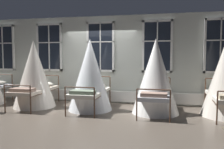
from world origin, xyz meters
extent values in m
plane|color=brown|center=(0.00, 0.00, 0.00)|extent=(23.09, 23.09, 0.00)
cube|color=#B2B7AD|center=(0.00, 1.07, 1.50)|extent=(12.55, 0.10, 3.00)
cube|color=black|center=(-3.85, 0.96, 1.95)|extent=(0.98, 0.02, 1.72)
cube|color=silver|center=(-3.85, 0.96, 1.12)|extent=(0.98, 0.06, 0.07)
cube|color=silver|center=(-3.85, 0.96, 2.77)|extent=(0.98, 0.06, 0.07)
cube|color=silver|center=(-3.39, 0.96, 1.95)|extent=(0.07, 0.06, 1.72)
cube|color=silver|center=(-3.85, 0.96, 1.95)|extent=(0.04, 0.06, 1.72)
cube|color=silver|center=(-3.85, 0.96, 2.12)|extent=(0.98, 0.06, 0.04)
cube|color=black|center=(-1.92, 0.96, 1.95)|extent=(0.98, 0.02, 1.72)
cube|color=silver|center=(-1.92, 0.96, 1.12)|extent=(0.98, 0.06, 0.07)
cube|color=silver|center=(-1.92, 0.96, 2.77)|extent=(0.98, 0.06, 0.07)
cube|color=silver|center=(-2.38, 0.96, 1.95)|extent=(0.07, 0.06, 1.72)
cube|color=silver|center=(-1.47, 0.96, 1.95)|extent=(0.07, 0.06, 1.72)
cube|color=silver|center=(-1.92, 0.96, 1.95)|extent=(0.04, 0.06, 1.72)
cube|color=silver|center=(-1.92, 0.96, 2.12)|extent=(0.98, 0.06, 0.04)
cube|color=black|center=(0.00, 0.96, 1.95)|extent=(0.98, 0.02, 1.72)
cube|color=silver|center=(0.00, 0.96, 1.12)|extent=(0.98, 0.06, 0.07)
cube|color=silver|center=(0.00, 0.96, 2.77)|extent=(0.98, 0.06, 0.07)
cube|color=silver|center=(-0.46, 0.96, 1.95)|extent=(0.07, 0.06, 1.72)
cube|color=silver|center=(0.46, 0.96, 1.95)|extent=(0.07, 0.06, 1.72)
cube|color=silver|center=(0.00, 0.96, 1.95)|extent=(0.04, 0.06, 1.72)
cube|color=silver|center=(0.00, 0.96, 2.12)|extent=(0.98, 0.06, 0.04)
cube|color=black|center=(1.92, 0.96, 1.95)|extent=(0.98, 0.02, 1.72)
cube|color=silver|center=(1.92, 0.96, 1.12)|extent=(0.98, 0.06, 0.07)
cube|color=silver|center=(1.92, 0.96, 2.77)|extent=(0.98, 0.06, 0.07)
cube|color=silver|center=(1.47, 0.96, 1.95)|extent=(0.07, 0.06, 1.72)
cube|color=silver|center=(2.38, 0.96, 1.95)|extent=(0.07, 0.06, 1.72)
cube|color=silver|center=(1.92, 0.96, 1.95)|extent=(0.04, 0.06, 1.72)
cube|color=silver|center=(1.92, 0.96, 2.12)|extent=(0.98, 0.06, 0.04)
cube|color=black|center=(3.85, 0.96, 1.95)|extent=(0.98, 0.02, 1.72)
cube|color=silver|center=(3.85, 0.96, 1.12)|extent=(0.98, 0.06, 0.07)
cube|color=silver|center=(3.85, 0.96, 2.77)|extent=(0.98, 0.06, 0.07)
cube|color=silver|center=(3.39, 0.96, 1.95)|extent=(0.07, 0.06, 1.72)
cube|color=silver|center=(3.85, 0.96, 1.95)|extent=(0.04, 0.06, 1.72)
cube|color=silver|center=(3.85, 0.96, 2.12)|extent=(0.98, 0.06, 0.04)
cube|color=silver|center=(0.00, 0.94, 0.25)|extent=(8.29, 0.10, 0.36)
cylinder|color=#4C3323|center=(-3.40, 0.83, 0.47)|extent=(0.04, 0.04, 0.94)
cylinder|color=#4C3323|center=(-3.81, 0.83, 0.94)|extent=(0.81, 0.05, 0.03)
cylinder|color=#4C3323|center=(-2.34, 0.81, 0.47)|extent=(0.04, 0.04, 0.94)
cylinder|color=#4C3323|center=(-1.52, 0.82, 0.47)|extent=(0.04, 0.04, 0.94)
cylinder|color=#4C3323|center=(-2.31, -1.04, 0.40)|extent=(0.04, 0.04, 0.81)
cylinder|color=#4C3323|center=(-1.49, -1.03, 0.40)|extent=(0.04, 0.04, 0.81)
cylinder|color=#4C3323|center=(-2.32, -0.12, 0.48)|extent=(0.06, 1.85, 0.03)
cylinder|color=#4C3323|center=(-1.51, -0.10, 0.48)|extent=(0.06, 1.85, 0.03)
cylinder|color=#4C3323|center=(-1.93, 0.81, 0.94)|extent=(0.81, 0.05, 0.03)
cylinder|color=#4C3323|center=(-1.90, -1.04, 0.81)|extent=(0.81, 0.05, 0.03)
cube|color=beige|center=(-1.91, -0.11, 0.53)|extent=(0.86, 1.89, 0.10)
ellipsoid|color=silver|center=(-1.92, 0.57, 0.66)|extent=(0.63, 0.41, 0.14)
cube|color=gray|center=(-1.90, -0.78, 0.64)|extent=(0.68, 0.37, 0.10)
cone|color=silver|center=(-1.91, -0.11, 1.06)|extent=(1.33, 1.33, 2.12)
cylinder|color=#4C3323|center=(-0.44, 0.79, 0.47)|extent=(0.04, 0.04, 0.94)
cylinder|color=#4C3323|center=(0.38, 0.79, 0.47)|extent=(0.04, 0.04, 0.94)
cylinder|color=#4C3323|center=(-0.44, -1.06, 0.40)|extent=(0.04, 0.04, 0.81)
cylinder|color=#4C3323|center=(0.38, -1.06, 0.40)|extent=(0.04, 0.04, 0.81)
cylinder|color=#4C3323|center=(-0.44, -0.13, 0.48)|extent=(0.03, 1.85, 0.03)
cylinder|color=#4C3323|center=(0.38, -0.13, 0.48)|extent=(0.03, 1.85, 0.03)
cylinder|color=#4C3323|center=(-0.03, 0.79, 0.94)|extent=(0.81, 0.03, 0.03)
cylinder|color=#4C3323|center=(-0.03, -1.06, 0.81)|extent=(0.81, 0.03, 0.03)
cube|color=silver|center=(-0.03, -0.13, 0.53)|extent=(0.84, 1.87, 0.10)
ellipsoid|color=#B7B2A3|center=(-0.03, 0.55, 0.66)|extent=(0.63, 0.40, 0.14)
cube|color=slate|center=(-0.03, -0.80, 0.64)|extent=(0.67, 0.36, 0.10)
cone|color=white|center=(-0.03, -0.13, 1.07)|extent=(1.33, 1.33, 2.14)
cylinder|color=#4C3323|center=(1.53, 0.80, 0.47)|extent=(0.04, 0.04, 0.94)
cylinder|color=#4C3323|center=(2.35, 0.78, 0.47)|extent=(0.04, 0.04, 0.94)
cylinder|color=#4C3323|center=(1.49, -1.05, 0.40)|extent=(0.04, 0.04, 0.81)
cylinder|color=#4C3323|center=(2.30, -1.07, 0.40)|extent=(0.04, 0.04, 0.81)
cylinder|color=#4C3323|center=(1.51, -0.12, 0.48)|extent=(0.08, 1.85, 0.03)
cylinder|color=#4C3323|center=(2.32, -0.14, 0.48)|extent=(0.08, 1.85, 0.03)
cylinder|color=#4C3323|center=(1.94, 0.79, 0.94)|extent=(0.81, 0.05, 0.03)
cylinder|color=#4C3323|center=(1.89, -1.06, 0.81)|extent=(0.81, 0.05, 0.03)
cube|color=silver|center=(1.92, -0.13, 0.53)|extent=(0.88, 1.89, 0.10)
ellipsoid|color=#B7B2A3|center=(1.93, 0.55, 0.66)|extent=(0.64, 0.42, 0.14)
cube|color=gray|center=(1.90, -0.80, 0.64)|extent=(0.68, 0.38, 0.10)
cone|color=white|center=(1.92, -0.13, 1.07)|extent=(1.33, 1.33, 2.13)
cylinder|color=#4C3323|center=(3.43, 0.85, 0.47)|extent=(0.04, 0.04, 0.94)
cylinder|color=#4C3323|center=(3.38, -1.00, 0.40)|extent=(0.04, 0.04, 0.81)
cylinder|color=#4C3323|center=(3.40, -0.08, 0.48)|extent=(0.08, 1.85, 0.03)
cylinder|color=#4C3323|center=(3.83, 0.84, 0.94)|extent=(0.81, 0.05, 0.03)
ellipsoid|color=beige|center=(3.83, 0.60, 0.66)|extent=(0.64, 0.42, 0.14)
camera|label=1|loc=(2.10, -6.75, 1.62)|focal=36.91mm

